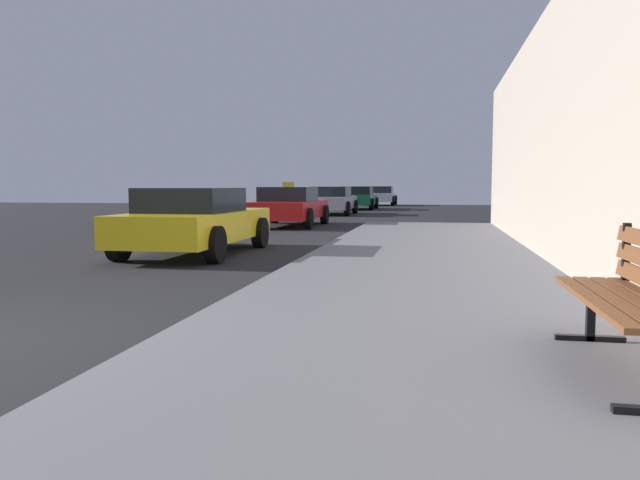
{
  "coord_description": "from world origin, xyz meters",
  "views": [
    {
      "loc": [
        4.14,
        -4.27,
        1.31
      ],
      "look_at": [
        2.94,
        2.32,
        0.74
      ],
      "focal_mm": 35.45,
      "sensor_mm": 36.0,
      "label": 1
    }
  ],
  "objects": [
    {
      "name": "sidewalk",
      "position": [
        4.0,
        0.0,
        0.07
      ],
      "size": [
        4.0,
        32.0,
        0.15
      ],
      "primitive_type": "cube",
      "color": "slate",
      "rests_on": "ground_plane"
    },
    {
      "name": "bench",
      "position": [
        5.39,
        -0.11,
        0.66
      ],
      "size": [
        0.51,
        1.81,
        0.89
      ],
      "rotation": [
        0.0,
        0.0,
        0.0
      ],
      "color": "brown",
      "rests_on": "sidewalk"
    },
    {
      "name": "car_yellow",
      "position": [
        -0.38,
        7.16,
        0.65
      ],
      "size": [
        1.97,
        4.36,
        1.27
      ],
      "color": "yellow",
      "rests_on": "ground_plane"
    },
    {
      "name": "car_red",
      "position": [
        -0.52,
        15.76,
        0.65
      ],
      "size": [
        2.01,
        4.44,
        1.43
      ],
      "color": "red",
      "rests_on": "ground_plane"
    },
    {
      "name": "car_silver",
      "position": [
        -0.52,
        24.16,
        0.65
      ],
      "size": [
        2.03,
        4.2,
        1.27
      ],
      "color": "#B7B7BF",
      "rests_on": "ground_plane"
    },
    {
      "name": "car_green",
      "position": [
        -0.14,
        30.67,
        0.65
      ],
      "size": [
        2.07,
        4.25,
        1.27
      ],
      "color": "#196638",
      "rests_on": "ground_plane"
    },
    {
      "name": "car_white",
      "position": [
        0.54,
        38.28,
        0.65
      ],
      "size": [
        1.96,
        4.25,
        1.27
      ],
      "color": "white",
      "rests_on": "ground_plane"
    }
  ]
}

